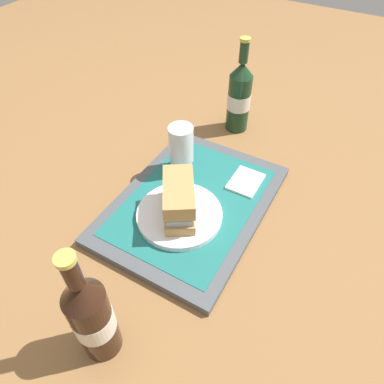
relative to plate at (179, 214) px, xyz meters
name	(u,v)px	position (x,y,z in m)	size (l,w,h in m)	color
ground_plane	(192,207)	(0.06, 0.00, -0.03)	(3.00, 3.00, 0.00)	olive
tray	(192,204)	(0.06, 0.00, -0.02)	(0.44, 0.32, 0.02)	#4C5156
placemat	(192,201)	(0.06, 0.00, -0.01)	(0.38, 0.27, 0.00)	#1E6B66
plate	(179,214)	(0.00, 0.00, 0.00)	(0.19, 0.19, 0.01)	white
sandwich	(178,198)	(0.00, 0.00, 0.05)	(0.14, 0.12, 0.08)	tan
beer_glass	(181,148)	(0.14, 0.08, 0.06)	(0.06, 0.06, 0.12)	silver
napkin_folded	(246,182)	(0.17, -0.09, 0.00)	(0.09, 0.07, 0.01)	white
beer_bottle	(239,96)	(0.40, 0.04, 0.08)	(0.07, 0.07, 0.27)	#19381E
second_bottle	(92,317)	(-0.30, -0.03, 0.08)	(0.07, 0.07, 0.27)	black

